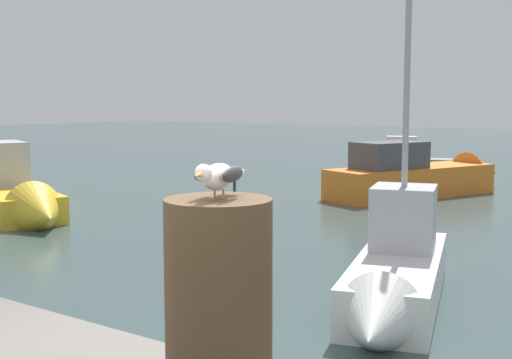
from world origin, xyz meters
name	(u,v)px	position (x,y,z in m)	size (l,w,h in m)	color
mooring_post	(219,301)	(0.58, -0.34, 1.74)	(0.42, 0.42, 0.80)	#4C3823
seagull	(217,175)	(0.59, -0.35, 2.22)	(0.19, 0.39, 0.14)	#C67360
boat_orange	(426,176)	(-4.53, 15.03, 0.51)	(3.47, 5.97, 1.68)	orange
boat_yellow	(13,195)	(-10.67, 6.60, 0.46)	(5.73, 3.21, 1.85)	yellow
boat_white	(395,275)	(-1.05, 5.13, 0.42)	(2.14, 4.30, 3.94)	silver
boat_grey	(420,163)	(-6.34, 19.17, 0.44)	(3.25, 1.80, 1.34)	gray
channel_buoy	(235,220)	(-4.74, 6.82, 0.48)	(0.56, 0.56, 1.33)	yellow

